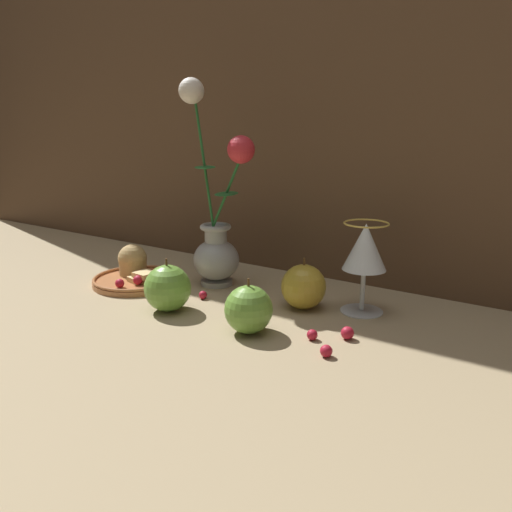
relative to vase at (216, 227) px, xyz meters
name	(u,v)px	position (x,y,z in m)	size (l,w,h in m)	color
ground_plane	(237,303)	(0.10, -0.07, -0.12)	(2.40, 2.40, 0.00)	#9E8966
vase	(216,227)	(0.00, 0.00, 0.00)	(0.16, 0.09, 0.39)	#A3A3A8
plate_with_pastries	(136,273)	(-0.15, -0.08, -0.10)	(0.17, 0.17, 0.07)	#B77042
wine_glass	(365,251)	(0.29, 0.02, -0.01)	(0.07, 0.07, 0.15)	silver
apple_beside_vase	(168,288)	(0.02, -0.16, -0.08)	(0.08, 0.08, 0.09)	#669938
apple_near_glass	(249,309)	(0.19, -0.16, -0.08)	(0.07, 0.07, 0.09)	#669938
apple_at_table_edge	(303,287)	(0.20, -0.02, -0.08)	(0.08, 0.08, 0.09)	#B2932D
berry_near_plate	(203,295)	(0.03, -0.08, -0.11)	(0.02, 0.02, 0.02)	#AD192D
berry_front_center	(326,351)	(0.32, -0.17, -0.11)	(0.02, 0.02, 0.02)	#AD192D
berry_by_glass_stem	(347,333)	(0.32, -0.10, -0.11)	(0.02, 0.02, 0.02)	#AD192D
berry_under_candlestick	(312,335)	(0.28, -0.13, -0.11)	(0.02, 0.02, 0.02)	#AD192D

